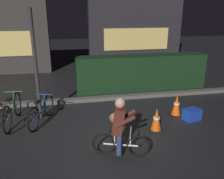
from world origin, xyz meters
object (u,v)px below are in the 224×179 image
street_post (36,67)px  parked_bike_center_left (41,111)px  blue_crate (192,114)px  parked_bike_left_mid (13,111)px  traffic_cone_far (176,106)px  traffic_cone_near (156,120)px  cyclist (120,127)px

street_post → parked_bike_center_left: street_post is taller
street_post → blue_crate: (4.04, -0.90, -1.30)m
street_post → parked_bike_left_mid: 1.29m
traffic_cone_far → parked_bike_center_left: bearing=176.2°
parked_bike_center_left → traffic_cone_far: (3.67, -0.24, -0.03)m
street_post → traffic_cone_near: (2.86, -1.30, -1.17)m
street_post → traffic_cone_far: 3.95m
parked_bike_left_mid → traffic_cone_far: parked_bike_left_mid is taller
street_post → blue_crate: bearing=-12.6°
parked_bike_center_left → blue_crate: (3.97, -0.58, -0.18)m
blue_crate → traffic_cone_far: bearing=132.0°
traffic_cone_far → traffic_cone_near: bearing=-140.1°
traffic_cone_far → cyclist: bearing=-141.9°
traffic_cone_near → traffic_cone_far: bearing=39.9°
parked_bike_left_mid → parked_bike_center_left: (0.73, -0.10, -0.03)m
street_post → traffic_cone_near: street_post is taller
parked_bike_center_left → traffic_cone_near: parked_bike_center_left is taller
parked_bike_center_left → traffic_cone_near: size_ratio=2.52×
traffic_cone_far → blue_crate: 0.47m
traffic_cone_near → blue_crate: traffic_cone_near is taller
blue_crate → cyclist: 2.64m
street_post → traffic_cone_near: 3.35m
street_post → parked_bike_center_left: size_ratio=1.97×
traffic_cone_near → cyclist: (-1.11, -0.83, 0.35)m
blue_crate → parked_bike_left_mid: bearing=171.7°
street_post → traffic_cone_far: size_ratio=4.75×
parked_bike_left_mid → traffic_cone_near: size_ratio=2.95×
parked_bike_left_mid → cyclist: bearing=-125.1°
parked_bike_center_left → cyclist: cyclist is taller
street_post → blue_crate: street_post is taller
parked_bike_left_mid → parked_bike_center_left: bearing=-94.9°
traffic_cone_far → street_post: bearing=171.4°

